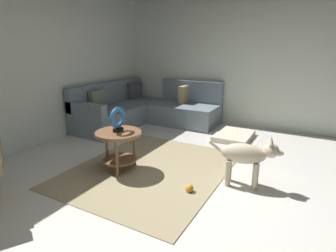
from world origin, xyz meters
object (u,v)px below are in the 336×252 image
Objects in this scene: torus_sculpture at (118,119)px; dog_bed_mat at (234,136)px; sectional_couch at (145,110)px; dog at (247,156)px; side_table at (119,141)px; dog_toy_ball at (189,188)px.

dog_bed_mat is at bearing -25.60° from torus_sculpture.
sectional_couch is 2.68× the size of dog.
torus_sculpture is at bearing 0.00° from side_table.
torus_sculpture reaches higher than dog.
sectional_couch is 2.30m from torus_sculpture.
dog reaches higher than side_table.
dog_bed_mat is 1.79m from dog.
torus_sculpture is 0.41× the size of dog_bed_mat.
side_table is 0.29m from torus_sculpture.
torus_sculpture is 0.39× the size of dog.
dog_toy_ball reaches higher than dog_bed_mat.
side_table reaches higher than dog_bed_mat.
sectional_couch reaches higher than side_table.
dog is at bearing -76.33° from side_table.
torus_sculpture reaches higher than side_table.
sectional_couch reaches higher than dog.
side_table is (-2.05, -0.96, 0.12)m from sectional_couch.
sectional_couch is 2.27m from side_table.
sectional_couch reaches higher than dog_toy_ball.
torus_sculpture is 1.66m from dog.
torus_sculpture is at bearing 154.40° from dog_bed_mat.
dog is at bearing -160.01° from dog_bed_mat.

